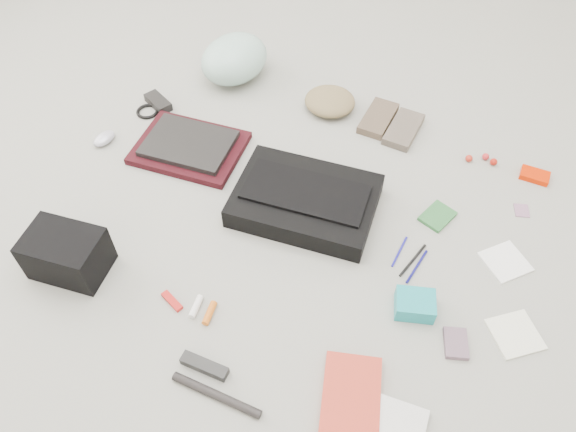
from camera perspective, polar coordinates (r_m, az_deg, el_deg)
The scene contains 32 objects.
ground_plane at distance 1.79m, azimuth -0.00°, elevation -1.01°, with size 4.00×4.00×0.00m, color gray.
messenger_bag at distance 1.81m, azimuth 1.75°, elevation 1.57°, with size 0.45×0.32×0.07m, color black.
bag_flap at distance 1.77m, azimuth 1.79°, elevation 2.47°, with size 0.39×0.18×0.01m, color black.
laptop_sleeve at distance 2.04m, azimuth -9.97°, elevation 6.82°, with size 0.37×0.28×0.03m, color black.
laptop at distance 2.02m, azimuth -10.05°, elevation 7.28°, with size 0.30×0.22×0.02m, color black.
bike_helmet at distance 2.30m, azimuth -5.47°, elevation 15.60°, with size 0.23×0.29×0.17m, color #ABD8CB.
beanie at distance 2.17m, azimuth 4.28°, elevation 11.55°, with size 0.19×0.18×0.07m, color olive.
mitten_left at distance 2.15m, azimuth 9.15°, elevation 9.77°, with size 0.10×0.20×0.03m, color brown.
mitten_right at distance 2.12m, azimuth 11.66°, elevation 8.62°, with size 0.10×0.20×0.03m, color brown.
power_brick at distance 2.25m, azimuth -13.05°, elevation 11.19°, with size 0.12×0.05×0.03m, color black.
cable_coil at distance 2.23m, azimuth -14.09°, elevation 10.27°, with size 0.08×0.08×0.01m, color black.
mouse at distance 2.14m, azimuth -18.19°, elevation 7.49°, with size 0.05×0.09×0.03m, color #ADACBE.
camera_bag at distance 1.76m, azimuth -21.56°, elevation -3.57°, with size 0.22×0.15×0.14m, color black.
multitool at distance 1.66m, azimuth -11.70°, elevation -8.46°, with size 0.08×0.02×0.01m, color #B11814.
toiletry_tube_white at distance 1.63m, azimuth -9.33°, elevation -9.06°, with size 0.02×0.02×0.07m, color white.
toiletry_tube_orange at distance 1.61m, azimuth -7.98°, elevation -9.74°, with size 0.02×0.02×0.07m, color #CE6116.
u_lock at distance 1.54m, azimuth -8.48°, elevation -14.83°, with size 0.13×0.03×0.03m, color black.
bike_pump at distance 1.51m, azimuth -7.28°, elevation -17.60°, with size 0.02×0.02×0.25m, color black.
book_red at distance 1.50m, azimuth 6.43°, elevation -17.71°, with size 0.15×0.22×0.02m, color red.
notepad at distance 1.87m, azimuth 14.94°, elevation -0.02°, with size 0.08×0.11×0.01m, color #2A6231.
pen_blue at distance 1.76m, azimuth 11.26°, elevation -3.56°, with size 0.01×0.01×0.12m, color #181695.
pen_black at distance 1.74m, azimuth 12.56°, elevation -4.41°, with size 0.01×0.01×0.15m, color black.
pen_navy at distance 1.73m, azimuth 12.95°, elevation -5.02°, with size 0.01×0.01×0.14m, color #0F0E60.
accordion_wallet at distance 1.63m, azimuth 12.77°, elevation -8.77°, with size 0.11×0.09×0.05m, color teal.
card_deck at distance 1.62m, azimuth 16.69°, elevation -12.29°, with size 0.06×0.09×0.02m, color slate.
napkin_top at distance 1.82m, azimuth 21.22°, elevation -4.35°, with size 0.12×0.12×0.01m, color white.
napkin_bottom at distance 1.69m, azimuth 22.08°, elevation -11.07°, with size 0.13×0.13×0.01m, color white.
lollipop_a at distance 2.07m, azimuth 17.91°, elevation 5.60°, with size 0.02×0.02×0.02m, color #B62819.
lollipop_b at distance 2.10m, azimuth 19.44°, elevation 5.72°, with size 0.02×0.02×0.02m, color red.
lollipop_c at distance 2.09m, azimuth 20.17°, elevation 5.18°, with size 0.03×0.03×0.03m, color #A3180C.
altoids_tin at distance 2.09m, azimuth 23.77°, elevation 3.79°, with size 0.09×0.06×0.02m, color red.
stamp_sheet at distance 1.98m, azimuth 22.65°, elevation 0.52°, with size 0.05×0.05×0.00m, color #9E6D8F.
Camera 1 is at (0.52, -0.98, 1.40)m, focal length 35.00 mm.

